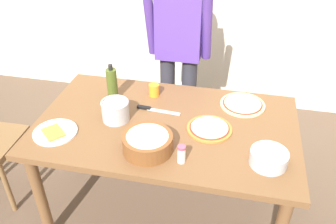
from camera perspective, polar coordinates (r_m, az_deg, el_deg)
The scene contains 13 objects.
ground at distance 2.70m, azimuth -0.23°, elevation -14.91°, with size 8.00×8.00×0.00m, color brown.
dining_table at distance 2.24m, azimuth -0.27°, elevation -3.69°, with size 1.60×0.96×0.76m.
person_cook at distance 2.75m, azimuth 1.78°, elevation 10.60°, with size 0.49×0.25×1.62m.
pizza_raw_on_board at distance 2.39m, azimuth 11.92°, elevation 1.24°, with size 0.30×0.30×0.02m.
pizza_cooked_on_tray at distance 2.14m, azimuth 6.70°, elevation -2.63°, with size 0.27×0.27×0.02m.
plate_with_slice at distance 2.20m, azimuth -17.77°, elevation -3.12°, with size 0.26×0.26×0.02m.
popcorn_bowl at distance 1.95m, azimuth -3.31°, elevation -4.73°, with size 0.28×0.28×0.11m.
mixing_bowl_steel at distance 1.95m, azimuth 15.92°, elevation -7.14°, with size 0.20×0.20×0.08m.
olive_oil_bottle at distance 2.39m, azimuth -9.00°, elevation 4.48°, with size 0.07×0.07×0.26m.
steel_pot at distance 2.20m, azimuth -8.47°, elevation 0.27°, with size 0.17×0.17×0.13m.
cup_orange at distance 2.43m, azimuth -2.27°, elevation 3.56°, with size 0.07×0.07×0.09m, color orange.
salt_shaker at distance 1.88m, azimuth 2.18°, elevation -6.80°, with size 0.04×0.04×0.11m.
chef_knife at distance 2.30m, azimuth -2.42°, elevation 0.41°, with size 0.29×0.05×0.02m.
Camera 1 is at (0.38, -1.72, 2.05)m, focal length 37.81 mm.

